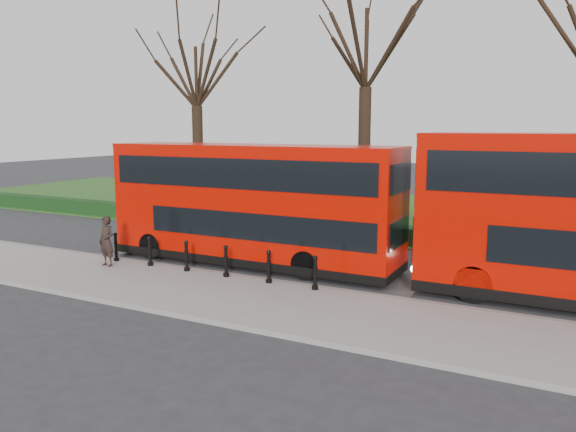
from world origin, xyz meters
The scene contains 12 objects.
ground centered at (0.00, 0.00, 0.00)m, with size 120.00×120.00×0.00m, color #28282B.
pavement centered at (0.00, -3.00, 0.07)m, with size 60.00×4.00×0.15m, color gray.
kerb centered at (0.00, -1.00, 0.07)m, with size 60.00×0.25×0.16m, color slate.
grass_verge centered at (0.00, 15.00, 0.03)m, with size 60.00×18.00×0.06m, color #29511B.
hedge centered at (0.00, 6.80, 0.40)m, with size 60.00×0.90×0.80m, color black.
yellow_line_outer centered at (0.00, -0.70, 0.01)m, with size 60.00×0.10×0.01m, color yellow.
yellow_line_inner centered at (0.00, -0.50, 0.01)m, with size 60.00×0.10×0.01m, color yellow.
tree_left centered at (-8.00, 10.00, 8.13)m, with size 7.16×7.16×11.18m.
tree_mid centered at (2.00, 10.00, 9.10)m, with size 8.01×8.01×12.51m.
bollard_row centered at (0.56, -1.35, 0.65)m, with size 8.17×0.15×1.00m.
bus_lead centered at (0.93, 1.08, 2.20)m, with size 10.98×2.52×4.37m.
pedestrian centered at (-3.16, -2.07, 1.04)m, with size 0.65×0.43×1.78m, color black.
Camera 1 is at (11.35, -16.31, 5.05)m, focal length 35.00 mm.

